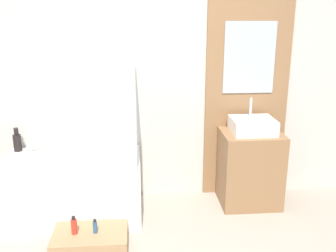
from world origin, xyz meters
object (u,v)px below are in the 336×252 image
(wooden_step_bench, at_px, (90,241))
(vase_tall_dark, at_px, (17,142))
(bottle_soap_primary, at_px, (74,226))
(vase_round_light, at_px, (32,146))
(sink, at_px, (253,126))
(bottle_soap_secondary, at_px, (95,227))
(bathtub, at_px, (73,187))

(wooden_step_bench, bearing_deg, vase_tall_dark, 131.29)
(vase_tall_dark, bearing_deg, bottle_soap_primary, -53.56)
(wooden_step_bench, distance_m, bottle_soap_primary, 0.19)
(vase_round_light, xyz_separation_m, bottle_soap_primary, (0.51, -0.88, -0.40))
(wooden_step_bench, height_order, vase_round_light, vase_round_light)
(vase_tall_dark, distance_m, vase_round_light, 0.15)
(vase_round_light, distance_m, bottle_soap_primary, 1.09)
(wooden_step_bench, height_order, bottle_soap_primary, bottle_soap_primary)
(wooden_step_bench, relative_size, vase_round_light, 6.19)
(wooden_step_bench, xyz_separation_m, sink, (1.55, 0.71, 0.76))
(vase_round_light, xyz_separation_m, bottle_soap_secondary, (0.69, -0.88, -0.42))
(sink, bearing_deg, vase_round_light, 175.69)
(bottle_soap_primary, bearing_deg, bottle_soap_secondary, 0.00)
(bottle_soap_secondary, bearing_deg, bottle_soap_primary, 180.00)
(wooden_step_bench, distance_m, bottle_soap_secondary, 0.14)
(bathtub, relative_size, sink, 3.11)
(vase_round_light, bearing_deg, sink, -4.31)
(vase_round_light, bearing_deg, vase_tall_dark, 175.70)
(vase_tall_dark, xyz_separation_m, vase_round_light, (0.14, -0.01, -0.05))
(wooden_step_bench, xyz_separation_m, vase_tall_dark, (-0.78, 0.89, 0.60))
(bathtub, xyz_separation_m, bottle_soap_primary, (0.09, -0.60, -0.07))
(bathtub, xyz_separation_m, vase_round_light, (-0.42, 0.28, 0.34))
(vase_tall_dark, height_order, bottle_soap_primary, vase_tall_dark)
(wooden_step_bench, distance_m, vase_round_light, 1.22)
(bathtub, relative_size, bottle_soap_primary, 8.23)
(vase_tall_dark, relative_size, bottle_soap_secondary, 1.93)
(bathtub, xyz_separation_m, vase_tall_dark, (-0.56, 0.29, 0.38))
(bottle_soap_primary, bearing_deg, bathtub, 98.93)
(sink, height_order, vase_tall_dark, sink)
(wooden_step_bench, relative_size, bottle_soap_primary, 3.92)
(vase_tall_dark, relative_size, vase_round_light, 2.38)
(sink, height_order, bottle_soap_primary, sink)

